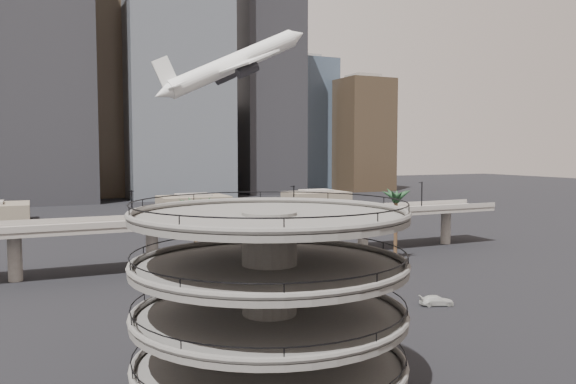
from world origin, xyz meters
name	(u,v)px	position (x,y,z in m)	size (l,w,h in m)	color
ground	(377,367)	(0.00, 0.00, 0.00)	(700.00, 700.00, 0.00)	black
parking_ramp	(270,291)	(-13.00, -4.00, 9.84)	(22.20, 22.20, 17.35)	#514F4C
overpass	(212,225)	(0.00, 55.00, 7.34)	(130.00, 9.30, 14.70)	slate
palm_trees	(304,205)	(14.02, 44.65, 11.43)	(42.40, 10.40, 14.00)	#48321F
low_buildings	(155,206)	(6.89, 142.30, 2.86)	(135.00, 27.50, 6.80)	brown
skyline	(139,97)	(15.11, 217.08, 45.19)	(269.00, 86.00, 123.54)	gray
airborne_jet	(233,64)	(10.05, 71.12, 39.69)	(36.27, 33.46, 19.43)	silver
car_a	(337,317)	(3.39, 13.74, 0.80)	(1.88, 4.68, 1.59)	#B01928
car_b	(359,299)	(10.27, 19.83, 0.76)	(1.60, 4.59, 1.51)	black
car_c	(437,301)	(19.68, 15.07, 0.67)	(1.88, 4.63, 1.34)	#BBBCB8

